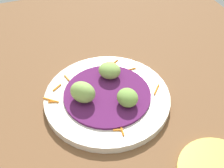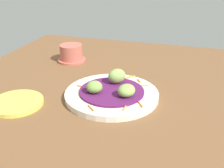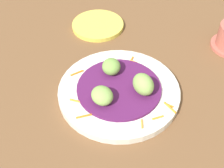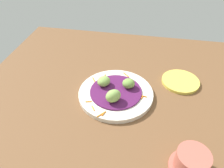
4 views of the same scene
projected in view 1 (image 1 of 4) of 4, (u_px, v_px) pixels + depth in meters
table_surface at (89, 109)px, 64.78cm from camera, size 110.00×110.00×2.00cm
main_plate at (107, 97)px, 64.81cm from camera, size 27.80×27.80×1.72cm
cabbage_bed at (107, 94)px, 64.01cm from camera, size 19.23×19.23×0.59cm
carrot_garnish at (99, 91)px, 64.77cm from camera, size 22.26×25.73×0.40cm
guac_scoop_left at (127, 98)px, 60.24cm from camera, size 5.65×5.41×3.59cm
guac_scoop_center at (110, 70)px, 66.46cm from camera, size 6.70×6.80×3.63cm
guac_scoop_right at (83, 92)px, 60.65cm from camera, size 7.00×6.90×4.60cm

